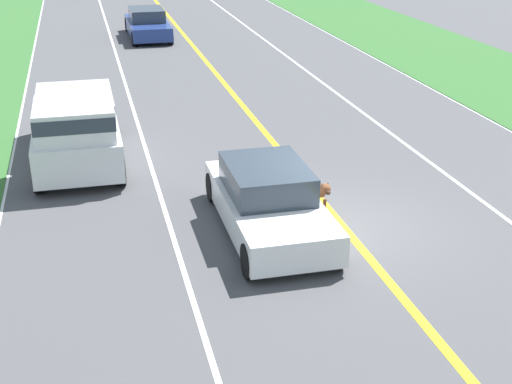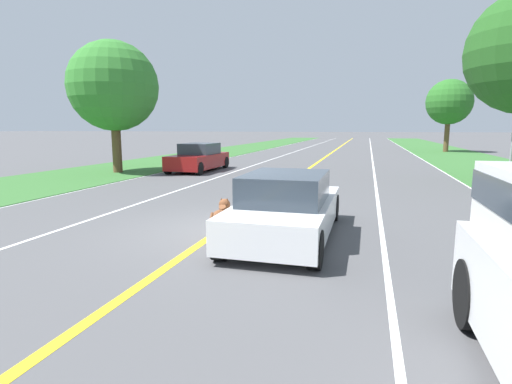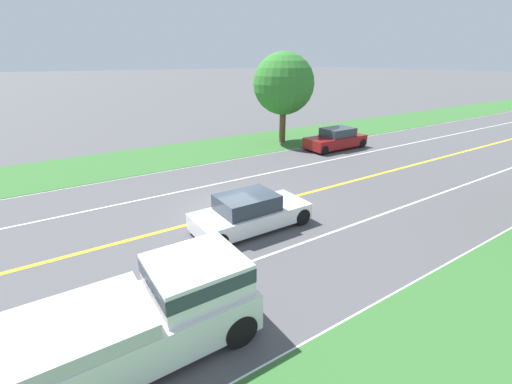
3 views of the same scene
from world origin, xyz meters
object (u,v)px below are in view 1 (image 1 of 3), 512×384
(ego_car, at_px, (268,201))
(pickup_truck, at_px, (76,126))
(dog, at_px, (319,191))
(car_trailing_near, at_px, (147,24))

(ego_car, relative_size, pickup_truck, 0.84)
(dog, relative_size, pickup_truck, 0.24)
(ego_car, distance_m, dog, 1.39)
(ego_car, xyz_separation_m, pickup_truck, (3.70, -5.02, 0.33))
(dog, bearing_deg, pickup_truck, -44.37)
(pickup_truck, bearing_deg, dog, 138.08)
(ego_car, bearing_deg, pickup_truck, -53.56)
(ego_car, distance_m, pickup_truck, 6.24)
(ego_car, relative_size, dog, 3.55)
(pickup_truck, distance_m, car_trailing_near, 17.10)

